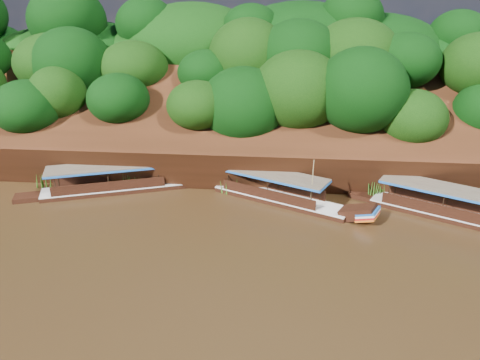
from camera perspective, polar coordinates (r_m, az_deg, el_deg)
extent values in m
plane|color=black|center=(30.31, 6.21, -9.13)|extent=(160.00, 160.00, 0.00)
cube|color=black|center=(43.61, 6.26, 5.97)|extent=(120.00, 16.12, 13.64)
cube|color=black|center=(54.20, 6.02, 5.42)|extent=(120.00, 24.00, 12.00)
ellipsoid|color=#0A3B09|center=(56.43, -26.59, 13.29)|extent=(20.00, 10.00, 8.00)
ellipsoid|color=#0A3B09|center=(42.96, -1.80, 5.83)|extent=(18.00, 8.00, 6.40)
ellipsoid|color=#0A3B09|center=(49.28, 6.48, 14.66)|extent=(24.00, 11.00, 8.40)
cube|color=black|center=(37.97, 24.57, -4.32)|extent=(11.52, 7.45, 0.84)
cube|color=silver|center=(37.81, 24.66, -3.78)|extent=(11.55, 7.50, 0.09)
cube|color=brown|center=(37.17, 24.00, -0.96)|extent=(9.38, 6.50, 0.11)
cube|color=#1B5BB3|center=(37.21, 23.97, -1.12)|extent=(9.38, 6.50, 0.17)
cube|color=black|center=(37.35, 4.96, -2.65)|extent=(10.93, 6.67, 0.84)
cube|color=silver|center=(37.19, 4.98, -2.09)|extent=(10.96, 6.72, 0.09)
cube|color=black|center=(35.10, 14.22, -3.86)|extent=(3.05, 2.53, 1.57)
cube|color=#1B5BB3|center=(34.82, 15.35, -3.69)|extent=(1.93, 2.03, 0.57)
cube|color=#B11513|center=(34.95, 15.30, -4.16)|extent=(1.93, 2.03, 0.57)
cube|color=brown|center=(36.74, 4.11, 0.75)|extent=(8.88, 5.89, 0.11)
cube|color=#1B5BB3|center=(36.79, 4.10, 0.59)|extent=(8.88, 5.89, 0.17)
cylinder|color=tan|center=(34.88, 8.79, -0.33)|extent=(0.10, 1.07, 3.96)
cube|color=black|center=(40.50, -14.48, -1.25)|extent=(12.31, 6.16, 0.84)
cube|color=silver|center=(40.35, -14.54, -0.72)|extent=(12.33, 6.21, 0.09)
cube|color=black|center=(40.72, -4.80, 0.56)|extent=(3.26, 2.44, 1.66)
cube|color=#1B5BB3|center=(40.74, -3.74, 1.03)|extent=(1.97, 2.03, 0.62)
cube|color=#B11513|center=(40.86, -3.73, 0.61)|extent=(1.97, 2.03, 0.62)
cube|color=brown|center=(39.70, -15.90, 1.63)|extent=(9.90, 5.53, 0.11)
cube|color=#1B5BB3|center=(39.74, -15.89, 1.47)|extent=(9.90, 5.53, 0.17)
cylinder|color=tan|center=(39.39, -9.45, 3.03)|extent=(0.79, 1.55, 4.70)
cone|color=#326D1B|center=(43.00, -22.68, 0.27)|extent=(1.50, 1.50, 1.64)
cone|color=#326D1B|center=(40.08, -12.97, -0.09)|extent=(1.50, 1.50, 1.63)
cone|color=#326D1B|center=(38.66, -1.24, -0.61)|extent=(1.50, 1.50, 1.30)
cone|color=#326D1B|center=(37.98, 9.08, -0.81)|extent=(1.50, 1.50, 1.94)
cone|color=#326D1B|center=(38.88, 16.16, -0.82)|extent=(1.50, 1.50, 2.03)
cone|color=#326D1B|center=(40.55, 26.00, -1.58)|extent=(1.50, 1.50, 1.69)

